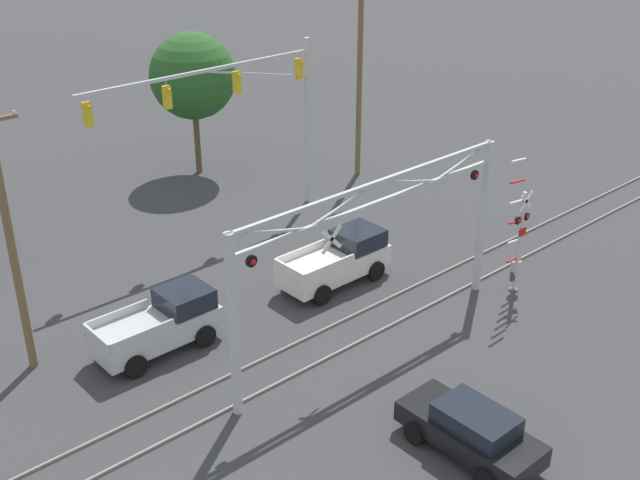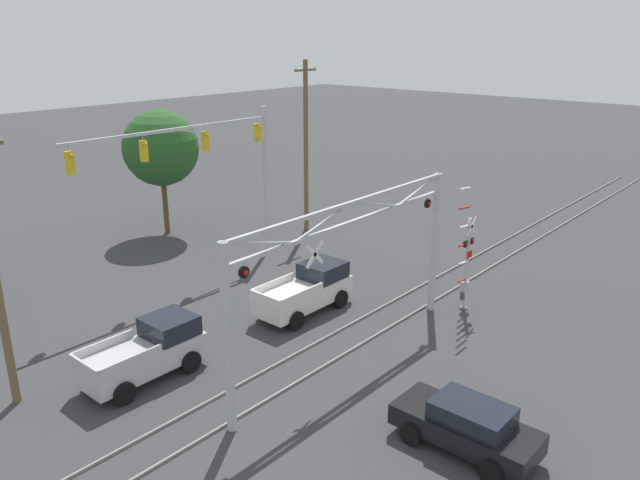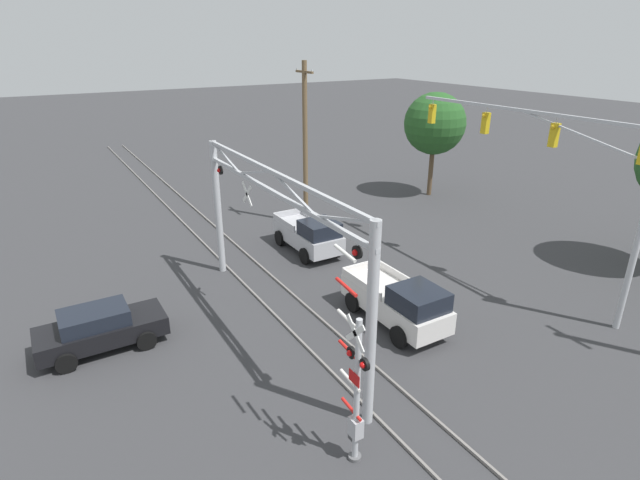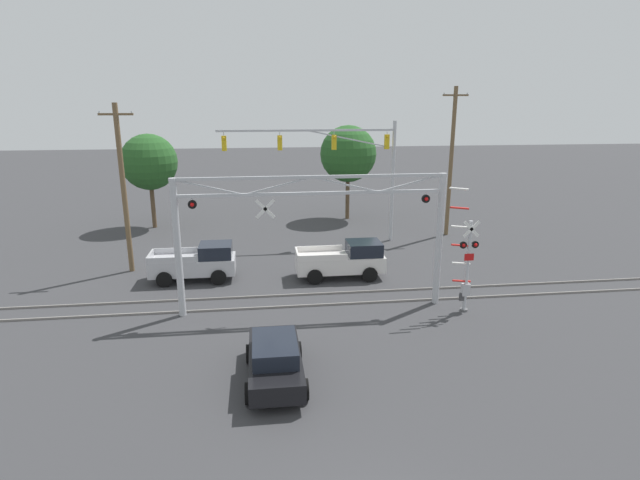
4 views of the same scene
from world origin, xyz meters
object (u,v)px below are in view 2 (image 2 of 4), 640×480
crossing_gantry (350,261)px  utility_pole_right (306,146)px  crossing_signal_mast (466,265)px  traffic_signal_span (221,159)px  pickup_truck_lead (307,290)px  background_tree_beyond_span (161,148)px  pickup_truck_following (148,351)px  sedan_waiting (467,425)px

crossing_gantry → utility_pole_right: utility_pole_right is taller
crossing_signal_mast → traffic_signal_span: size_ratio=0.49×
traffic_signal_span → crossing_gantry: bearing=-107.8°
crossing_signal_mast → pickup_truck_lead: size_ratio=1.22×
background_tree_beyond_span → traffic_signal_span: bearing=-100.7°
pickup_truck_following → utility_pole_right: utility_pole_right is taller
background_tree_beyond_span → utility_pole_right: bearing=-44.0°
crossing_signal_mast → background_tree_beyond_span: size_ratio=0.77×
crossing_signal_mast → traffic_signal_span: bearing=104.7°
pickup_truck_following → background_tree_beyond_span: 17.85m
crossing_signal_mast → utility_pole_right: (4.34, 13.43, 3.19)m
crossing_gantry → traffic_signal_span: size_ratio=1.04×
background_tree_beyond_span → pickup_truck_following: bearing=-128.2°
pickup_truck_following → sedan_waiting: (3.77, -10.77, -0.17)m
crossing_gantry → utility_pole_right: size_ratio=1.17×
crossing_gantry → utility_pole_right: 16.70m
sedan_waiting → utility_pole_right: size_ratio=0.42×
pickup_truck_lead → sedan_waiting: size_ratio=1.10×
pickup_truck_following → utility_pole_right: 19.08m
crossing_signal_mast → sedan_waiting: crossing_signal_mast is taller
pickup_truck_lead → sedan_waiting: 11.02m
background_tree_beyond_span → pickup_truck_lead: bearing=-100.9°
crossing_signal_mast → pickup_truck_following: crossing_signal_mast is taller
crossing_gantry → utility_pole_right: bearing=47.7°
crossing_signal_mast → pickup_truck_lead: crossing_signal_mast is taller
crossing_signal_mast → utility_pole_right: 14.47m
sedan_waiting → utility_pole_right: utility_pole_right is taller
pickup_truck_lead → pickup_truck_following: size_ratio=1.06×
sedan_waiting → utility_pole_right: (13.19, 18.34, 4.54)m
crossing_gantry → traffic_signal_span: (3.62, 11.30, 1.78)m
crossing_signal_mast → crossing_gantry: bearing=170.7°
traffic_signal_span → pickup_truck_lead: (-1.40, -7.15, -4.79)m
crossing_signal_mast → pickup_truck_following: size_ratio=1.29×
traffic_signal_span → sedan_waiting: traffic_signal_span is taller
sedan_waiting → background_tree_beyond_span: bearing=74.1°
crossing_gantry → background_tree_beyond_span: (4.95, 18.35, 1.33)m
pickup_truck_following → pickup_truck_lead: bearing=-4.2°
crossing_gantry → pickup_truck_following: size_ratio=2.71×
pickup_truck_lead → sedan_waiting: pickup_truck_lead is taller
traffic_signal_span → background_tree_beyond_span: (1.33, 7.05, -0.46)m
crossing_gantry → sedan_waiting: 7.11m
crossing_signal_mast → pickup_truck_lead: bearing=131.4°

